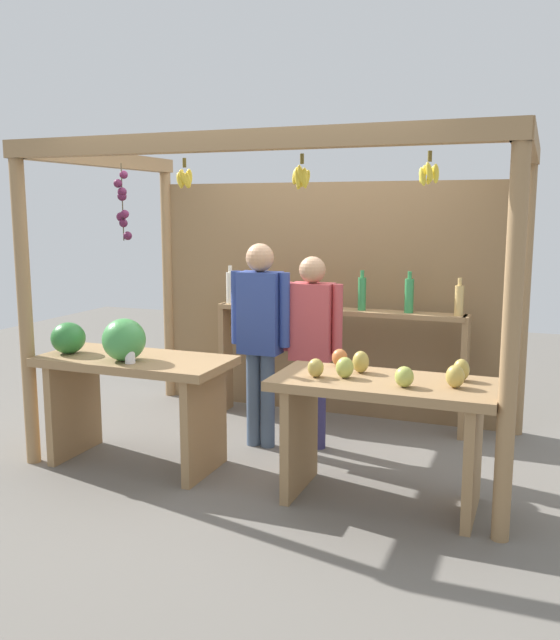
% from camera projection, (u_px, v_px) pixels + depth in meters
% --- Properties ---
extents(ground_plane, '(12.00, 12.00, 0.00)m').
position_uv_depth(ground_plane, '(289.00, 447.00, 5.33)').
color(ground_plane, slate).
rests_on(ground_plane, ground).
extents(market_stall, '(3.40, 2.08, 2.30)m').
position_uv_depth(market_stall, '(309.00, 271.00, 5.54)').
color(market_stall, '#99754C').
rests_on(market_stall, ground).
extents(fruit_counter_left, '(1.38, 0.64, 1.09)m').
position_uv_depth(fruit_counter_left, '(127.00, 374.00, 4.86)').
color(fruit_counter_left, '#99754C').
rests_on(fruit_counter_left, ground).
extents(fruit_counter_right, '(1.38, 0.66, 0.94)m').
position_uv_depth(fruit_counter_right, '(383.00, 411.00, 4.23)').
color(fruit_counter_right, '#99754C').
rests_on(fruit_counter_right, ground).
extents(bottle_shelf_unit, '(2.18, 0.22, 1.34)m').
position_uv_depth(bottle_shelf_unit, '(337.00, 332.00, 5.82)').
color(bottle_shelf_unit, '#99754C').
rests_on(bottle_shelf_unit, ground).
extents(vendor_man, '(0.48, 0.21, 1.59)m').
position_uv_depth(vendor_man, '(260.00, 327.00, 5.21)').
color(vendor_man, '#455872').
rests_on(vendor_man, ground).
extents(vendor_woman, '(0.48, 0.20, 1.49)m').
position_uv_depth(vendor_woman, '(312.00, 336.00, 5.19)').
color(vendor_woman, navy).
rests_on(vendor_woman, ground).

